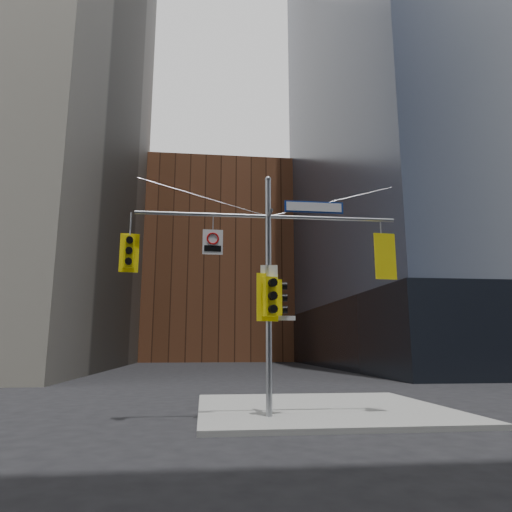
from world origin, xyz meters
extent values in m
plane|color=black|center=(0.00, 0.00, 0.00)|extent=(160.00, 160.00, 0.00)
cube|color=gray|center=(2.00, 4.00, 0.07)|extent=(8.00, 8.00, 0.15)
cube|color=black|center=(28.00, 32.00, 3.00)|extent=(36.40, 36.40, 6.00)
cube|color=brown|center=(0.00, 58.00, 14.00)|extent=(26.00, 20.00, 28.00)
cylinder|color=gray|center=(0.00, 2.00, 3.60)|extent=(0.18, 0.18, 7.20)
sphere|color=gray|center=(0.00, 2.00, 7.20)|extent=(0.20, 0.20, 0.20)
cylinder|color=gray|center=(-2.00, 2.00, 6.00)|extent=(4.00, 0.11, 0.11)
cylinder|color=gray|center=(2.00, 2.00, 6.00)|extent=(4.00, 0.11, 0.11)
cylinder|color=gray|center=(0.00, 1.65, 6.00)|extent=(0.10, 0.70, 0.10)
cylinder|color=gray|center=(-2.00, 2.00, 6.55)|extent=(4.00, 0.02, 1.12)
cylinder|color=gray|center=(2.00, 2.00, 6.55)|extent=(4.00, 0.02, 1.12)
cube|color=#FFE80D|center=(-4.10, 2.00, 4.80)|extent=(0.33, 0.25, 0.94)
cube|color=#FFE80D|center=(-4.12, 2.16, 4.80)|extent=(0.55, 0.11, 1.16)
cylinder|color=black|center=(-4.08, 1.82, 5.11)|extent=(0.21, 0.17, 0.20)
cylinder|color=black|center=(-4.09, 1.89, 5.11)|extent=(0.17, 0.04, 0.17)
cylinder|color=black|center=(-4.08, 1.82, 4.80)|extent=(0.21, 0.17, 0.20)
cylinder|color=black|center=(-4.09, 1.89, 4.80)|extent=(0.17, 0.04, 0.17)
cylinder|color=black|center=(-4.08, 1.82, 4.49)|extent=(0.21, 0.17, 0.20)
cylinder|color=black|center=(-4.09, 1.89, 4.49)|extent=(0.17, 0.04, 0.17)
cube|color=#FFE80D|center=(3.57, 2.00, 4.80)|extent=(0.39, 0.29, 1.16)
cube|color=#FFE80D|center=(3.58, 1.80, 4.80)|extent=(0.68, 0.10, 1.43)
cylinder|color=black|center=(3.55, 2.22, 5.19)|extent=(0.26, 0.19, 0.24)
cylinder|color=black|center=(3.56, 2.13, 5.19)|extent=(0.21, 0.04, 0.21)
cylinder|color=black|center=(3.55, 2.22, 4.80)|extent=(0.26, 0.19, 0.24)
cylinder|color=black|center=(3.56, 2.13, 4.80)|extent=(0.21, 0.04, 0.21)
cylinder|color=black|center=(3.55, 2.22, 4.41)|extent=(0.26, 0.19, 0.24)
cylinder|color=#0CE559|center=(3.56, 2.13, 4.41)|extent=(0.21, 0.04, 0.21)
cube|color=#FFE80D|center=(0.28, 2.00, 3.51)|extent=(0.29, 0.37, 1.05)
cylinder|color=black|center=(0.48, 1.97, 3.86)|extent=(0.19, 0.24, 0.22)
cylinder|color=black|center=(0.40, 1.98, 3.86)|extent=(0.05, 0.19, 0.19)
cylinder|color=black|center=(0.48, 1.97, 3.51)|extent=(0.19, 0.24, 0.22)
cylinder|color=black|center=(0.40, 1.98, 3.51)|extent=(0.05, 0.19, 0.19)
cylinder|color=black|center=(0.48, 1.97, 3.16)|extent=(0.19, 0.24, 0.22)
cylinder|color=black|center=(0.40, 1.98, 3.16)|extent=(0.05, 0.19, 0.19)
cube|color=#FFE80D|center=(0.00, 1.72, 3.51)|extent=(0.42, 0.34, 1.14)
cube|color=#FFE80D|center=(-0.05, 1.91, 3.51)|extent=(0.66, 0.21, 1.41)
cylinder|color=black|center=(0.05, 1.51, 3.89)|extent=(0.27, 0.23, 0.24)
cylinder|color=black|center=(0.03, 1.59, 3.89)|extent=(0.20, 0.07, 0.21)
cylinder|color=black|center=(0.05, 1.51, 3.51)|extent=(0.27, 0.23, 0.24)
cylinder|color=black|center=(0.03, 1.59, 3.51)|extent=(0.20, 0.07, 0.21)
cylinder|color=black|center=(0.05, 1.51, 3.13)|extent=(0.27, 0.23, 0.24)
cylinder|color=black|center=(0.03, 1.59, 3.13)|extent=(0.20, 0.07, 0.21)
cube|color=navy|center=(1.44, 2.00, 6.35)|extent=(1.86, 0.06, 0.36)
cube|color=silver|center=(1.44, 1.98, 6.35)|extent=(1.75, 0.03, 0.28)
cube|color=silver|center=(-1.68, 1.98, 5.15)|extent=(0.61, 0.06, 0.76)
torus|color=#B20A0A|center=(-1.68, 1.96, 5.25)|extent=(0.37, 0.07, 0.37)
cube|color=black|center=(-1.68, 1.96, 4.95)|extent=(0.50, 0.03, 0.18)
cube|color=silver|center=(0.00, 1.88, 4.13)|extent=(0.51, 0.09, 0.67)
cube|color=#D88C00|center=(0.00, 1.86, 3.95)|extent=(0.37, 0.06, 0.30)
cube|color=silver|center=(0.45, 2.00, 2.91)|extent=(0.69, 0.08, 0.14)
cube|color=#145926|center=(0.00, 2.45, 2.68)|extent=(0.12, 0.80, 0.16)
camera|label=1|loc=(-1.89, -11.35, 2.12)|focal=32.00mm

